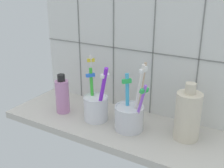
{
  "coord_description": "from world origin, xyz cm",
  "views": [
    {
      "loc": [
        35.28,
        -60.49,
        40.61
      ],
      "look_at": [
        0.0,
        -0.8,
        14.0
      ],
      "focal_mm": 44.8,
      "sensor_mm": 36.0,
      "label": 1
    }
  ],
  "objects_px": {
    "soap_bottle": "(62,96)",
    "ceramic_vase": "(188,115)",
    "toothbrush_cup_left": "(96,105)",
    "toothbrush_cup_right": "(130,115)"
  },
  "relations": [
    {
      "from": "toothbrush_cup_right",
      "to": "ceramic_vase",
      "type": "bearing_deg",
      "value": 12.8
    },
    {
      "from": "ceramic_vase",
      "to": "soap_bottle",
      "type": "distance_m",
      "value": 0.37
    },
    {
      "from": "toothbrush_cup_left",
      "to": "soap_bottle",
      "type": "bearing_deg",
      "value": -174.72
    },
    {
      "from": "toothbrush_cup_right",
      "to": "toothbrush_cup_left",
      "type": "bearing_deg",
      "value": -179.7
    },
    {
      "from": "toothbrush_cup_left",
      "to": "soap_bottle",
      "type": "distance_m",
      "value": 0.11
    },
    {
      "from": "toothbrush_cup_left",
      "to": "ceramic_vase",
      "type": "xyz_separation_m",
      "value": [
        0.25,
        0.03,
        0.02
      ]
    },
    {
      "from": "ceramic_vase",
      "to": "toothbrush_cup_right",
      "type": "bearing_deg",
      "value": -167.2
    },
    {
      "from": "toothbrush_cup_right",
      "to": "soap_bottle",
      "type": "bearing_deg",
      "value": -177.15
    },
    {
      "from": "soap_bottle",
      "to": "ceramic_vase",
      "type": "bearing_deg",
      "value": 6.83
    },
    {
      "from": "ceramic_vase",
      "to": "soap_bottle",
      "type": "xyz_separation_m",
      "value": [
        -0.37,
        -0.04,
        -0.01
      ]
    }
  ]
}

